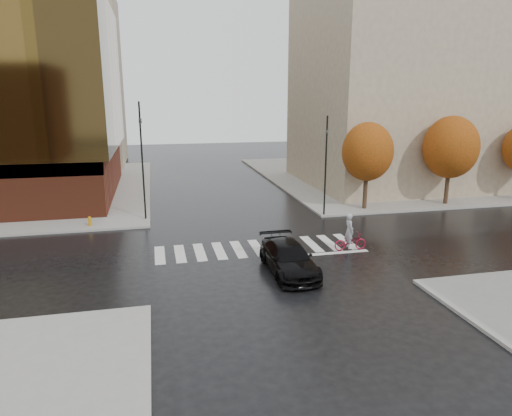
{
  "coord_description": "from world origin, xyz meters",
  "views": [
    {
      "loc": [
        -5.58,
        -23.78,
        8.55
      ],
      "look_at": [
        0.27,
        1.98,
        2.0
      ],
      "focal_mm": 32.0,
      "sensor_mm": 36.0,
      "label": 1
    }
  ],
  "objects_px": {
    "sedan": "(289,258)",
    "traffic_light_ne": "(326,160)",
    "cyclist": "(350,238)",
    "traffic_light_nw": "(142,152)",
    "fire_hydrant": "(90,221)"
  },
  "relations": [
    {
      "from": "cyclist",
      "to": "traffic_light_nw",
      "type": "xyz_separation_m",
      "value": [
        -11.33,
        8.98,
        4.07
      ]
    },
    {
      "from": "cyclist",
      "to": "traffic_light_nw",
      "type": "height_order",
      "value": "traffic_light_nw"
    },
    {
      "from": "traffic_light_nw",
      "to": "traffic_light_ne",
      "type": "distance_m",
      "value": 12.73
    },
    {
      "from": "cyclist",
      "to": "traffic_light_ne",
      "type": "relative_size",
      "value": 0.3
    },
    {
      "from": "traffic_light_nw",
      "to": "fire_hydrant",
      "type": "xyz_separation_m",
      "value": [
        -3.58,
        -1.06,
        -4.3
      ]
    },
    {
      "from": "sedan",
      "to": "traffic_light_nw",
      "type": "bearing_deg",
      "value": 120.62
    },
    {
      "from": "fire_hydrant",
      "to": "sedan",
      "type": "bearing_deg",
      "value": -44.51
    },
    {
      "from": "cyclist",
      "to": "fire_hydrant",
      "type": "bearing_deg",
      "value": 62.38
    },
    {
      "from": "sedan",
      "to": "traffic_light_ne",
      "type": "bearing_deg",
      "value": 59.28
    },
    {
      "from": "sedan",
      "to": "cyclist",
      "type": "bearing_deg",
      "value": 28.67
    },
    {
      "from": "sedan",
      "to": "traffic_light_nw",
      "type": "xyz_separation_m",
      "value": [
        -6.98,
        11.44,
        4.06
      ]
    },
    {
      "from": "cyclist",
      "to": "sedan",
      "type": "bearing_deg",
      "value": 119.8
    },
    {
      "from": "traffic_light_nw",
      "to": "traffic_light_ne",
      "type": "bearing_deg",
      "value": 62.38
    },
    {
      "from": "traffic_light_ne",
      "to": "fire_hydrant",
      "type": "bearing_deg",
      "value": 0.93
    },
    {
      "from": "cyclist",
      "to": "fire_hydrant",
      "type": "relative_size",
      "value": 3.33
    }
  ]
}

